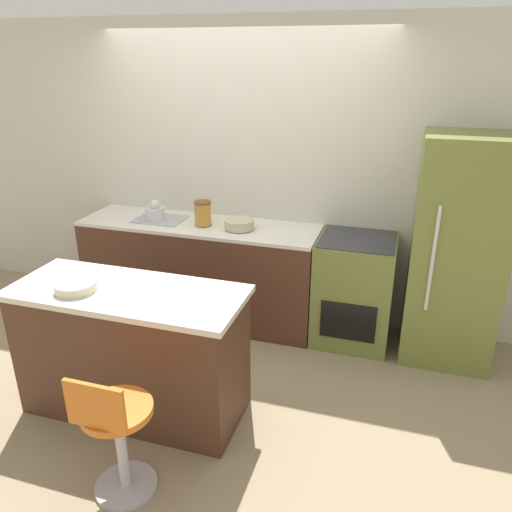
{
  "coord_description": "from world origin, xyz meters",
  "views": [
    {
      "loc": [
        1.4,
        -3.52,
        2.3
      ],
      "look_at": [
        0.42,
        -0.36,
        0.95
      ],
      "focal_mm": 35.0,
      "sensor_mm": 36.0,
      "label": 1
    }
  ],
  "objects": [
    {
      "name": "ground_plane",
      "position": [
        0.0,
        0.0,
        0.0
      ],
      "size": [
        14.0,
        14.0,
        0.0
      ],
      "primitive_type": "plane",
      "color": "#998466"
    },
    {
      "name": "wall_back",
      "position": [
        0.0,
        0.65,
        1.3
      ],
      "size": [
        8.0,
        0.06,
        2.6
      ],
      "color": "beige",
      "rests_on": "ground_plane"
    },
    {
      "name": "back_counter",
      "position": [
        -0.32,
        0.32,
        0.45
      ],
      "size": [
        2.14,
        0.6,
        0.92
      ],
      "color": "#4C2D1E",
      "rests_on": "ground_plane"
    },
    {
      "name": "kitchen_island",
      "position": [
        -0.23,
        -1.04,
        0.46
      ],
      "size": [
        1.53,
        0.63,
        0.91
      ],
      "color": "#4C2D1E",
      "rests_on": "ground_plane"
    },
    {
      "name": "oven_range",
      "position": [
        1.07,
        0.32,
        0.46
      ],
      "size": [
        0.63,
        0.62,
        0.92
      ],
      "color": "olive",
      "rests_on": "ground_plane"
    },
    {
      "name": "refrigerator",
      "position": [
        1.82,
        0.31,
        0.89
      ],
      "size": [
        0.67,
        0.65,
        1.78
      ],
      "color": "olive",
      "rests_on": "ground_plane"
    },
    {
      "name": "stool_chair",
      "position": [
        0.06,
        -1.72,
        0.4
      ],
      "size": [
        0.39,
        0.39,
        0.82
      ],
      "color": "#B7B7BC",
      "rests_on": "ground_plane"
    },
    {
      "name": "kettle",
      "position": [
        -0.72,
        0.29,
        0.99
      ],
      "size": [
        0.17,
        0.17,
        0.18
      ],
      "color": "silver",
      "rests_on": "back_counter"
    },
    {
      "name": "mixing_bowl",
      "position": [
        0.07,
        0.29,
        0.95
      ],
      "size": [
        0.25,
        0.25,
        0.08
      ],
      "color": "#C1B28E",
      "rests_on": "back_counter"
    },
    {
      "name": "canister_jar",
      "position": [
        -0.26,
        0.29,
        1.02
      ],
      "size": [
        0.15,
        0.15,
        0.21
      ],
      "color": "#B77F33",
      "rests_on": "back_counter"
    },
    {
      "name": "fruit_bowl",
      "position": [
        -0.53,
        -1.15,
        0.94
      ],
      "size": [
        0.26,
        0.26,
        0.06
      ],
      "color": "beige",
      "rests_on": "kitchen_island"
    }
  ]
}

